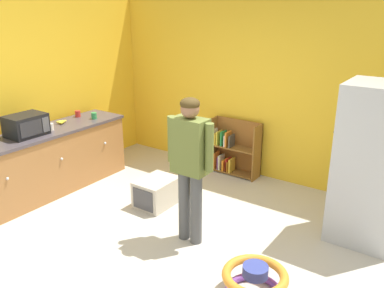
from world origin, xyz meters
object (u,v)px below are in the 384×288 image
(kitchen_counter, at_px, (48,161))
(baby_walker, at_px, (255,281))
(white_cup, at_px, (51,127))
(standing_person, at_px, (190,159))
(banana_bunch, at_px, (62,122))
(bookshelf, at_px, (232,151))
(refrigerator, at_px, (372,165))
(green_cup, at_px, (94,116))
(microwave, at_px, (26,125))
(pet_carrier, at_px, (157,192))
(red_cup, at_px, (78,114))

(kitchen_counter, xyz_separation_m, baby_walker, (3.38, -0.33, -0.29))
(kitchen_counter, relative_size, white_cup, 25.36)
(baby_walker, bearing_deg, white_cup, 173.22)
(standing_person, xyz_separation_m, banana_bunch, (-2.44, 0.26, -0.06))
(bookshelf, distance_m, baby_walker, 2.89)
(kitchen_counter, distance_m, white_cup, 0.50)
(refrigerator, relative_size, green_cup, 18.74)
(bookshelf, xyz_separation_m, white_cup, (-1.71, -2.00, 0.59))
(baby_walker, distance_m, banana_bunch, 3.61)
(refrigerator, distance_m, bookshelf, 2.36)
(kitchen_counter, relative_size, microwave, 5.02)
(kitchen_counter, bearing_deg, banana_bunch, 102.57)
(banana_bunch, bearing_deg, microwave, -82.23)
(pet_carrier, bearing_deg, baby_walker, -24.87)
(banana_bunch, bearing_deg, white_cup, -64.64)
(standing_person, relative_size, green_cup, 17.31)
(red_cup, bearing_deg, baby_walker, -16.66)
(banana_bunch, bearing_deg, standing_person, -6.10)
(bookshelf, relative_size, green_cup, 8.95)
(bookshelf, height_order, banana_bunch, banana_bunch)
(refrigerator, distance_m, baby_walker, 1.85)
(pet_carrier, relative_size, microwave, 1.15)
(kitchen_counter, relative_size, pet_carrier, 4.36)
(banana_bunch, distance_m, white_cup, 0.33)
(banana_bunch, height_order, white_cup, white_cup)
(banana_bunch, bearing_deg, refrigerator, 12.80)
(banana_bunch, distance_m, red_cup, 0.39)
(bookshelf, xyz_separation_m, green_cup, (-1.66, -1.27, 0.59))
(refrigerator, height_order, bookshelf, refrigerator)
(white_cup, bearing_deg, bookshelf, 49.50)
(pet_carrier, relative_size, white_cup, 5.81)
(bookshelf, distance_m, banana_bunch, 2.58)
(white_cup, bearing_deg, baby_walker, -6.78)
(refrigerator, bearing_deg, banana_bunch, -167.20)
(red_cup, bearing_deg, pet_carrier, -6.67)
(standing_person, bearing_deg, pet_carrier, 152.86)
(standing_person, relative_size, microwave, 3.43)
(refrigerator, bearing_deg, bookshelf, 159.85)
(refrigerator, xyz_separation_m, baby_walker, (-0.55, -1.60, -0.73))
(kitchen_counter, relative_size, banana_bunch, 15.22)
(baby_walker, bearing_deg, green_cup, 160.96)
(baby_walker, relative_size, white_cup, 6.36)
(microwave, bearing_deg, bookshelf, 52.77)
(banana_bunch, height_order, green_cup, green_cup)
(refrigerator, distance_m, microwave, 4.22)
(baby_walker, xyz_separation_m, pet_carrier, (-1.87, 0.87, 0.02))
(pet_carrier, height_order, microwave, microwave)
(baby_walker, bearing_deg, bookshelf, 123.84)
(banana_bunch, distance_m, green_cup, 0.48)
(bookshelf, distance_m, green_cup, 2.17)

